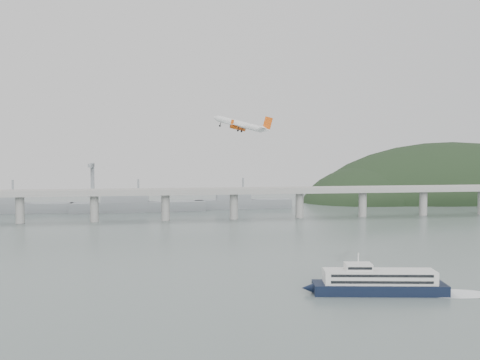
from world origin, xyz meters
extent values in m
plane|color=slate|center=(0.00, 0.00, 0.00)|extent=(900.00, 900.00, 0.00)
cube|color=#979794|center=(0.00, 200.00, 20.00)|extent=(800.00, 22.00, 2.20)
cube|color=#979794|center=(0.00, 189.50, 22.00)|extent=(800.00, 0.60, 1.80)
cube|color=#979794|center=(0.00, 210.50, 22.00)|extent=(800.00, 0.60, 1.80)
cylinder|color=#979794|center=(-130.00, 200.00, 9.50)|extent=(6.00, 6.00, 21.00)
cylinder|color=#979794|center=(-80.00, 200.00, 9.50)|extent=(6.00, 6.00, 21.00)
cylinder|color=#979794|center=(-30.00, 200.00, 9.50)|extent=(6.00, 6.00, 21.00)
cylinder|color=#979794|center=(20.00, 200.00, 9.50)|extent=(6.00, 6.00, 21.00)
cylinder|color=#979794|center=(70.00, 200.00, 9.50)|extent=(6.00, 6.00, 21.00)
cylinder|color=#979794|center=(120.00, 200.00, 9.50)|extent=(6.00, 6.00, 21.00)
cylinder|color=#979794|center=(170.00, 200.00, 9.50)|extent=(6.00, 6.00, 21.00)
ellipsoid|color=black|center=(270.00, 330.00, -18.00)|extent=(320.00, 150.00, 156.00)
ellipsoid|color=black|center=(175.00, 320.00, -12.00)|extent=(140.00, 110.00, 96.00)
cube|color=gray|center=(-150.00, 270.00, 4.00)|extent=(95.67, 20.15, 8.00)
cube|color=gray|center=(-159.50, 270.00, 12.00)|extent=(33.90, 15.02, 8.00)
cylinder|color=gray|center=(-150.00, 270.00, 20.00)|extent=(1.60, 1.60, 14.00)
cube|color=gray|center=(-50.00, 265.00, 4.00)|extent=(110.55, 21.43, 8.00)
cube|color=gray|center=(-61.00, 265.00, 12.00)|extent=(39.01, 16.73, 8.00)
cylinder|color=gray|center=(-50.00, 265.00, 20.00)|extent=(1.60, 1.60, 14.00)
cube|color=gray|center=(40.00, 275.00, 4.00)|extent=(85.00, 13.60, 8.00)
cube|color=gray|center=(31.50, 275.00, 12.00)|extent=(29.75, 11.90, 8.00)
cylinder|color=gray|center=(40.00, 275.00, 20.00)|extent=(1.60, 1.60, 14.00)
cube|color=gray|center=(-90.00, 300.00, 20.00)|extent=(3.00, 3.00, 40.00)
cube|color=gray|center=(-90.00, 290.00, 38.00)|extent=(3.00, 28.00, 3.00)
cube|color=black|center=(35.61, -24.53, 1.83)|extent=(46.99, 19.25, 3.66)
cone|color=black|center=(11.33, -19.96, 1.83)|extent=(5.17, 4.44, 3.66)
cube|color=silver|center=(35.61, -24.53, 5.95)|extent=(39.45, 16.10, 4.57)
cube|color=black|center=(34.75, -29.07, 7.14)|extent=(34.19, 6.58, 0.91)
cube|color=black|center=(34.75, -29.07, 4.94)|extent=(34.19, 6.58, 0.91)
cube|color=black|center=(36.46, -19.99, 7.14)|extent=(34.19, 6.58, 0.91)
cube|color=black|center=(36.46, -19.99, 4.94)|extent=(34.19, 6.58, 0.91)
cube|color=silver|center=(28.41, -23.18, 9.42)|extent=(10.18, 7.99, 2.38)
cube|color=black|center=(27.81, -26.37, 9.42)|extent=(8.11, 1.63, 0.91)
cylinder|color=silver|center=(28.41, -23.18, 12.35)|extent=(0.53, 0.53, 3.66)
ellipsoid|color=white|center=(60.78, -29.27, 0.05)|extent=(28.33, 17.82, 0.18)
cylinder|color=white|center=(2.61, 71.11, 63.31)|extent=(21.51, 17.10, 9.07)
cone|color=white|center=(-8.66, 78.59, 66.74)|extent=(5.22, 4.97, 3.94)
cone|color=white|center=(14.34, 63.35, 60.20)|extent=(5.89, 5.27, 4.15)
cube|color=white|center=(3.12, 70.72, 62.25)|extent=(19.66, 27.26, 2.87)
cube|color=white|center=(13.78, 63.76, 61.00)|extent=(7.98, 10.30, 1.43)
cube|color=#E2530F|center=(15.16, 63.03, 63.58)|extent=(4.66, 2.88, 6.47)
cylinder|color=#E2530F|center=(4.37, 75.56, 61.14)|extent=(4.45, 4.01, 2.87)
cylinder|color=black|center=(2.89, 76.54, 61.59)|extent=(1.77, 2.01, 2.02)
cube|color=white|center=(4.58, 75.48, 61.99)|extent=(2.12, 1.45, 1.56)
cylinder|color=#E2530F|center=(-0.83, 67.51, 61.63)|extent=(4.45, 4.01, 2.87)
cylinder|color=black|center=(-2.31, 68.49, 62.08)|extent=(1.77, 2.01, 2.02)
cube|color=white|center=(-0.62, 67.43, 62.48)|extent=(2.12, 1.45, 1.56)
cylinder|color=black|center=(3.98, 72.77, 60.61)|extent=(0.91, 0.62, 2.12)
cylinder|color=black|center=(3.75, 72.85, 59.68)|extent=(1.19, 0.90, 1.18)
cylinder|color=black|center=(1.52, 68.96, 60.84)|extent=(0.91, 0.62, 2.12)
cylinder|color=black|center=(1.30, 69.05, 59.91)|extent=(1.19, 0.90, 1.18)
cylinder|color=black|center=(-6.41, 76.94, 63.51)|extent=(0.91, 0.62, 2.12)
cylinder|color=black|center=(-6.64, 77.03, 62.58)|extent=(1.19, 0.90, 1.18)
cube|color=#E2530F|center=(12.80, 82.13, 62.08)|extent=(1.71, 1.09, 2.38)
cube|color=#E2530F|center=(-3.27, 57.24, 63.59)|extent=(1.71, 1.09, 2.38)
camera|label=1|loc=(-44.36, -206.54, 48.98)|focal=42.00mm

